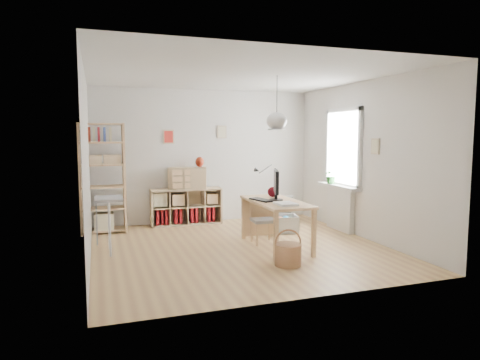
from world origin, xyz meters
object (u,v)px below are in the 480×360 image
object	(u,v)px
cube_shelf	(185,209)
monitor	(276,184)
chair	(262,218)
storage_chest	(281,220)
desk	(276,207)
drawer_chest	(188,178)
tall_bookshelf	(102,174)

from	to	relation	value
cube_shelf	monitor	xyz separation A→B (m)	(1.03, -2.21, 0.72)
chair	storage_chest	size ratio (longest dim) A/B	0.95
desk	monitor	world-z (taller)	monitor
desk	cube_shelf	xyz separation A→B (m)	(-1.02, 2.23, -0.36)
cube_shelf	drawer_chest	xyz separation A→B (m)	(0.06, -0.04, 0.64)
storage_chest	desk	bearing A→B (deg)	-106.16
tall_bookshelf	chair	bearing A→B (deg)	-32.84
cube_shelf	chair	bearing A→B (deg)	-63.85
chair	drawer_chest	distance (m)	2.11
desk	monitor	xyz separation A→B (m)	(0.01, 0.02, 0.36)
cube_shelf	desk	bearing A→B (deg)	-65.39
tall_bookshelf	drawer_chest	xyz separation A→B (m)	(1.62, 0.24, -0.15)
tall_bookshelf	drawer_chest	size ratio (longest dim) A/B	2.67
tall_bookshelf	drawer_chest	bearing A→B (deg)	8.42
cube_shelf	tall_bookshelf	bearing A→B (deg)	-169.81
chair	drawer_chest	xyz separation A→B (m)	(-0.87, 1.85, 0.51)
cube_shelf	drawer_chest	world-z (taller)	drawer_chest
chair	drawer_chest	world-z (taller)	drawer_chest
tall_bookshelf	chair	distance (m)	3.04
desk	storage_chest	distance (m)	1.23
tall_bookshelf	storage_chest	bearing A→B (deg)	-16.77
tall_bookshelf	storage_chest	xyz separation A→B (m)	(3.12, -0.94, -0.88)
tall_bookshelf	chair	xyz separation A→B (m)	(2.49, -1.61, -0.67)
desk	storage_chest	size ratio (longest dim) A/B	1.92
drawer_chest	cube_shelf	bearing A→B (deg)	158.89
cube_shelf	storage_chest	world-z (taller)	cube_shelf
desk	tall_bookshelf	world-z (taller)	tall_bookshelf
chair	monitor	distance (m)	0.69
monitor	cube_shelf	bearing A→B (deg)	134.90
desk	chair	bearing A→B (deg)	105.45
cube_shelf	chair	world-z (taller)	chair
chair	storage_chest	distance (m)	0.94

